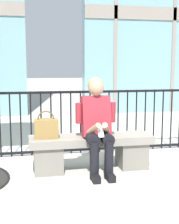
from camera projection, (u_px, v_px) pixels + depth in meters
name	position (u px, v px, depth m)	size (l,w,h in m)	color
ground_plane	(91.00, 169.00, 4.20)	(60.00, 60.00, 0.00)	#B2ADA3
stone_bench	(91.00, 149.00, 4.16)	(1.60, 0.44, 0.45)	gray
seated_person_with_phone	(97.00, 122.00, 3.99)	(0.52, 0.66, 1.21)	black
handbag_on_bench	(46.00, 128.00, 3.99)	(0.30, 0.19, 0.35)	olive
plaza_railing	(81.00, 122.00, 4.91)	(8.17, 0.04, 0.98)	black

